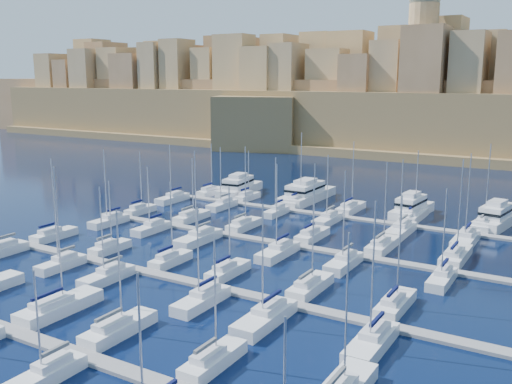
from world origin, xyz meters
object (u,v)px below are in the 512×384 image
Objects in this scene: sailboat_2 at (59,307)px; motor_yacht_c at (412,208)px; motor_yacht_b at (306,193)px; sailboat_4 at (213,360)px; motor_yacht_a at (239,187)px; motor_yacht_d at (497,217)px.

motor_yacht_c is (22.19, 68.07, 0.94)m from sailboat_2.
motor_yacht_b and motor_yacht_c have the same top height.
sailboat_4 is 0.89× the size of motor_yacht_c.
motor_yacht_c is (24.17, -2.32, -0.00)m from motor_yacht_b.
sailboat_2 is 1.07× the size of motor_yacht_a.
sailboat_2 reaches higher than motor_yacht_d.
sailboat_4 is at bearing -3.01° from sailboat_2.
sailboat_4 is (22.79, -1.20, -0.06)m from sailboat_2.
sailboat_4 is 0.68× the size of motor_yacht_b.
motor_yacht_d is (15.07, 69.68, 1.00)m from sailboat_4.
sailboat_4 reaches higher than motor_yacht_d.
motor_yacht_b is (-1.98, 70.39, 0.94)m from sailboat_2.
sailboat_4 is at bearing -70.91° from motor_yacht_b.
sailboat_2 is at bearing -74.76° from motor_yacht_a.
motor_yacht_b is (-24.77, 71.59, 1.00)m from sailboat_4.
sailboat_4 is 71.30m from motor_yacht_d.
motor_yacht_a is 1.06× the size of motor_yacht_d.
motor_yacht_a is at bearing 105.24° from sailboat_2.
motor_yacht_b is (16.80, 1.46, 0.00)m from motor_yacht_a.
sailboat_2 is at bearing -118.93° from motor_yacht_d.
sailboat_4 is at bearing -89.51° from motor_yacht_c.
sailboat_2 is 22.82m from sailboat_4.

